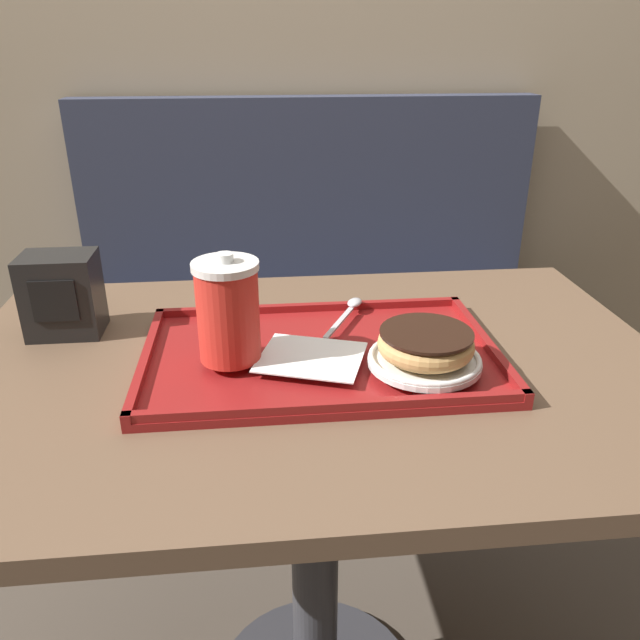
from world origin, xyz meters
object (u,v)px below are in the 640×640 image
donut_chocolate_glazed (426,343)px  spoon (350,308)px  napkin_dispenser (62,295)px  coffee_cup_front (228,310)px

donut_chocolate_glazed → spoon: donut_chocolate_glazed is taller
napkin_dispenser → coffee_cup_front: bearing=-30.9°
coffee_cup_front → donut_chocolate_glazed: coffee_cup_front is taller
donut_chocolate_glazed → spoon: 0.20m
spoon → donut_chocolate_glazed: bearing=-131.5°
coffee_cup_front → napkin_dispenser: coffee_cup_front is taller
donut_chocolate_glazed → napkin_dispenser: (-0.52, 0.20, 0.01)m
coffee_cup_front → spoon: coffee_cup_front is taller
napkin_dispenser → spoon: bearing=-2.0°
coffee_cup_front → spoon: size_ratio=1.05×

